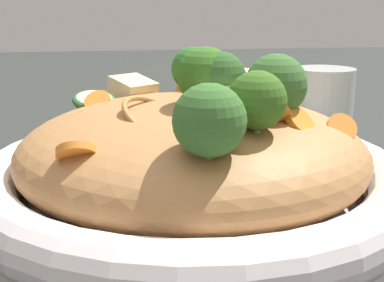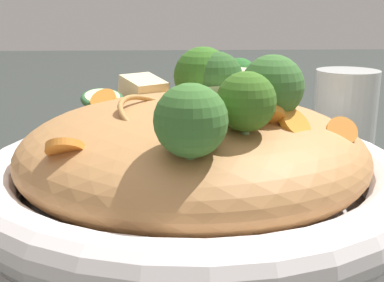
{
  "view_description": "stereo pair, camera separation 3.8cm",
  "coord_description": "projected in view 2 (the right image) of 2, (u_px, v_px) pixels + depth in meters",
  "views": [
    {
      "loc": [
        0.06,
        0.36,
        0.17
      ],
      "look_at": [
        0.0,
        0.0,
        0.07
      ],
      "focal_mm": 47.01,
      "sensor_mm": 36.0,
      "label": 1
    },
    {
      "loc": [
        0.02,
        0.37,
        0.17
      ],
      "look_at": [
        0.0,
        0.0,
        0.07
      ],
      "focal_mm": 47.01,
      "sensor_mm": 36.0,
      "label": 2
    }
  ],
  "objects": [
    {
      "name": "noodle_heap",
      "position": [
        192.0,
        151.0,
        0.38
      ],
      "size": [
        0.26,
        0.26,
        0.09
      ],
      "color": "#BA804A",
      "rests_on": "serving_bowl"
    },
    {
      "name": "ground_plane",
      "position": [
        192.0,
        221.0,
        0.4
      ],
      "size": [
        3.0,
        3.0,
        0.0
      ],
      "primitive_type": "plane",
      "color": "#2C302D"
    },
    {
      "name": "drinking_glass",
      "position": [
        345.0,
        110.0,
        0.59
      ],
      "size": [
        0.07,
        0.07,
        0.09
      ],
      "color": "silver",
      "rests_on": "ground_plane"
    },
    {
      "name": "chicken_chunks",
      "position": [
        203.0,
        91.0,
        0.42
      ],
      "size": [
        0.13,
        0.18,
        0.04
      ],
      "color": "beige",
      "rests_on": "serving_bowl"
    },
    {
      "name": "broccoli_florets",
      "position": [
        224.0,
        87.0,
        0.35
      ],
      "size": [
        0.11,
        0.23,
        0.07
      ],
      "color": "#95BA77",
      "rests_on": "serving_bowl"
    },
    {
      "name": "serving_bowl",
      "position": [
        192.0,
        187.0,
        0.39
      ],
      "size": [
        0.33,
        0.33,
        0.06
      ],
      "color": "white",
      "rests_on": "ground_plane"
    },
    {
      "name": "zucchini_slices",
      "position": [
        183.0,
        105.0,
        0.38
      ],
      "size": [
        0.16,
        0.14,
        0.03
      ],
      "color": "beige",
      "rests_on": "serving_bowl"
    },
    {
      "name": "carrot_coins",
      "position": [
        214.0,
        116.0,
        0.35
      ],
      "size": [
        0.2,
        0.14,
        0.04
      ],
      "color": "orange",
      "rests_on": "serving_bowl"
    }
  ]
}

